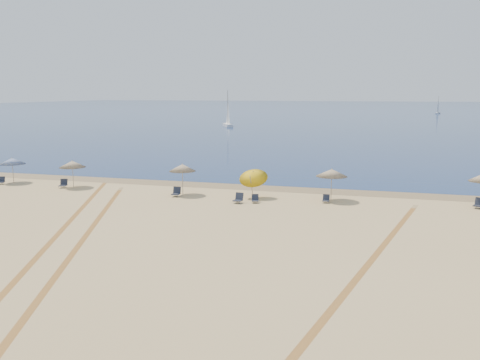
% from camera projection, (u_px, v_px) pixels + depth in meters
% --- Properties ---
extents(ground, '(160.00, 160.00, 0.00)m').
position_uv_depth(ground, '(108.00, 298.00, 19.53)').
color(ground, tan).
rests_on(ground, ground).
extents(ocean, '(500.00, 500.00, 0.00)m').
position_uv_depth(ocean, '(353.00, 109.00, 233.45)').
color(ocean, '#0C2151').
rests_on(ocean, ground).
extents(wet_sand, '(500.00, 500.00, 0.00)m').
position_uv_depth(wet_sand, '(252.00, 187.00, 42.35)').
color(wet_sand, olive).
rests_on(wet_sand, ground).
extents(umbrella_0, '(2.27, 2.27, 2.28)m').
position_uv_depth(umbrella_0, '(12.00, 161.00, 44.15)').
color(umbrella_0, gray).
rests_on(umbrella_0, ground).
extents(umbrella_1, '(2.23, 2.23, 2.32)m').
position_uv_depth(umbrella_1, '(72.00, 164.00, 42.03)').
color(umbrella_1, gray).
rests_on(umbrella_1, ground).
extents(umbrella_2, '(2.10, 2.10, 2.48)m').
position_uv_depth(umbrella_2, '(182.00, 168.00, 38.97)').
color(umbrella_2, gray).
rests_on(umbrella_2, ground).
extents(umbrella_3, '(2.19, 2.18, 2.55)m').
position_uv_depth(umbrella_3, '(253.00, 175.00, 37.76)').
color(umbrella_3, gray).
rests_on(umbrella_3, ground).
extents(umbrella_4, '(2.33, 2.33, 2.43)m').
position_uv_depth(umbrella_4, '(332.00, 173.00, 36.88)').
color(umbrella_4, gray).
rests_on(umbrella_4, ground).
extents(chair_0, '(0.72, 0.77, 0.64)m').
position_uv_depth(chair_0, '(1.00, 181.00, 43.74)').
color(chair_0, black).
rests_on(chair_0, ground).
extents(chair_1, '(0.76, 0.84, 0.72)m').
position_uv_depth(chair_1, '(63.00, 184.00, 42.11)').
color(chair_1, black).
rests_on(chair_1, ground).
extents(chair_2, '(0.64, 0.74, 0.73)m').
position_uv_depth(chair_2, '(176.00, 192.00, 38.59)').
color(chair_2, black).
rests_on(chair_2, ground).
extents(chair_3, '(0.71, 0.80, 0.73)m').
position_uv_depth(chair_3, '(239.00, 198.00, 36.30)').
color(chair_3, black).
rests_on(chair_3, ground).
extents(chair_4, '(0.64, 0.70, 0.61)m').
position_uv_depth(chair_4, '(255.00, 199.00, 36.38)').
color(chair_4, black).
rests_on(chair_4, ground).
extents(chair_5, '(0.51, 0.59, 0.59)m').
position_uv_depth(chair_5, '(326.00, 199.00, 36.39)').
color(chair_5, black).
rests_on(chair_5, ground).
extents(chair_6, '(0.84, 0.89, 0.73)m').
position_uv_depth(chair_6, '(479.00, 204.00, 34.61)').
color(chair_6, black).
rests_on(chair_6, ground).
extents(sailboat_0, '(2.40, 4.53, 6.55)m').
position_uv_depth(sailboat_0, '(438.00, 108.00, 184.22)').
color(sailboat_0, white).
rests_on(sailboat_0, ocean).
extents(sailboat_1, '(3.84, 5.64, 8.35)m').
position_uv_depth(sailboat_1, '(228.00, 116.00, 116.23)').
color(sailboat_1, white).
rests_on(sailboat_1, ocean).
extents(tire_tracks, '(53.67, 40.74, 0.00)m').
position_uv_depth(tire_tracks, '(158.00, 238.00, 27.67)').
color(tire_tracks, tan).
rests_on(tire_tracks, ground).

